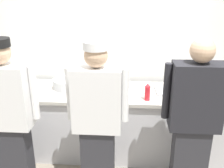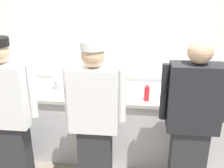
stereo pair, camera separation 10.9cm
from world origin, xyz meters
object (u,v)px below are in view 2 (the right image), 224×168
Objects in this scene: ramekin_red_sauce at (207,100)px; deli_cup at (33,81)px; sheet_tray at (174,92)px; chefs_knife at (95,94)px; plate_stack_front at (132,93)px; ramekin_green_sauce at (212,91)px; chef_far_right at (192,122)px; squeeze_bottle_secondary at (96,91)px; chef_near_left at (8,115)px; squeeze_bottle_primary at (147,93)px; squeeze_bottle_spare at (107,83)px; mixing_bowl_steel at (68,83)px; chef_center at (95,120)px; ramekin_orange_sauce at (20,89)px.

ramekin_red_sauce is 0.88× the size of deli_cup.
sheet_tray is 1.60× the size of chefs_knife.
plate_stack_front reaches higher than sheet_tray.
deli_cup is at bearing 169.66° from plate_stack_front.
deli_cup is (-2.32, 0.05, 0.02)m from ramekin_green_sauce.
squeeze_bottle_secondary is (-1.01, 0.51, 0.06)m from chef_far_right.
plate_stack_front is at bearing 29.66° from chef_near_left.
squeeze_bottle_spare is at bearing 150.97° from squeeze_bottle_primary.
chefs_knife is (-1.43, -0.21, -0.02)m from ramekin_green_sauce.
mixing_bowl_steel is (-1.43, 0.80, 0.04)m from chef_far_right.
plate_stack_front is 0.87m from ramekin_red_sauce.
squeeze_bottle_secondary is 2.00× the size of ramekin_green_sauce.
plate_stack_front is at bearing 133.36° from chef_far_right.
ramekin_green_sauce is (0.81, 0.33, -0.08)m from squeeze_bottle_primary.
chef_near_left is 1.40m from plate_stack_front.
chefs_knife is (0.78, 0.67, -0.01)m from chef_near_left.
ramekin_red_sauce is at bearing 25.60° from chef_center.
ramekin_orange_sauce is at bearing -162.44° from mixing_bowl_steel.
sheet_tray is at bearing 14.53° from plate_stack_front.
squeeze_bottle_primary is at bearing -141.26° from sheet_tray.
sheet_tray is (0.52, 0.13, -0.01)m from plate_stack_front.
chef_far_right reaches higher than ramekin_red_sauce.
ramekin_red_sauce is at bearing 63.24° from chef_far_right.
chef_far_right is at bearing -40.05° from squeeze_bottle_spare.
ramekin_orange_sauce is at bearing 179.44° from chefs_knife.
ramekin_red_sauce is (2.09, 0.60, 0.00)m from chef_near_left.
squeeze_bottle_secondary reaches higher than plate_stack_front.
chef_near_left is at bearing -114.11° from mixing_bowl_steel.
ramekin_red_sauce is at bearing -8.95° from mixing_bowl_steel.
squeeze_bottle_spare is at bearing 42.27° from chef_near_left.
plate_stack_front is 0.54m from sheet_tray.
chef_center is 0.93m from chef_far_right.
chef_far_right reaches higher than ramekin_orange_sauce.
squeeze_bottle_primary reaches higher than ramekin_green_sauce.
ramekin_orange_sauce is at bearing -172.68° from squeeze_bottle_spare.
chef_far_right is 0.60m from ramekin_red_sauce.
squeeze_bottle_primary reaches higher than ramekin_red_sauce.
squeeze_bottle_spare reaches higher than ramekin_red_sauce.
plate_stack_front is 1.00m from ramekin_green_sauce.
squeeze_bottle_secondary is at bearing -21.56° from deli_cup.
squeeze_bottle_spare is 1.20m from ramekin_red_sauce.
sheet_tray is 4.69× the size of deli_cup.
chef_center reaches higher than sheet_tray.
squeeze_bottle_primary is at bearing 130.47° from chef_far_right.
squeeze_bottle_secondary reaches higher than ramekin_red_sauce.
squeeze_bottle_secondary is at bearing 178.15° from squeeze_bottle_primary.
ramekin_green_sauce is at bearing 2.57° from squeeze_bottle_spare.
mixing_bowl_steel is 1.35m from sheet_tray.
chef_near_left is at bearing -83.12° from deli_cup.
ramekin_red_sauce is 2.28m from ramekin_orange_sauce.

